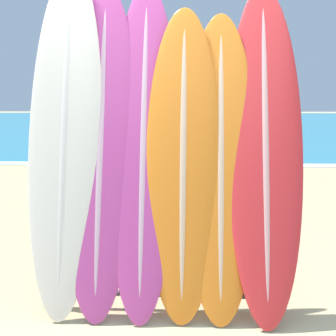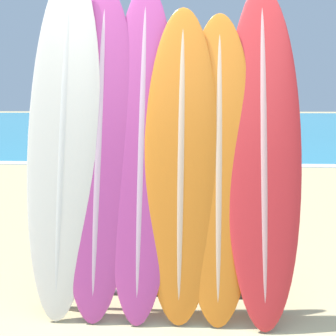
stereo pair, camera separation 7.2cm
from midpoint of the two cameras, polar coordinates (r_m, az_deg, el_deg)
The scene contains 10 objects.
ocean_water at distance 40.58m, azimuth 4.28°, elevation 5.81°, with size 120.00×60.00×0.01m.
surfboard_rack at distance 3.37m, azimuth -0.42°, elevation -9.34°, with size 1.74×0.04×0.91m.
surfboard_slot_0 at distance 3.41m, azimuth -12.00°, elevation 3.88°, with size 0.52×0.71×2.52m.
surfboard_slot_1 at distance 3.35m, azimuth -7.76°, elevation 2.53°, with size 0.52×0.71×2.35m.
surfboard_slot_2 at distance 3.30m, azimuth -2.61°, elevation 2.68°, with size 0.49×0.73×2.37m.
surfboard_slot_3 at distance 3.25m, azimuth 2.25°, elevation 0.87°, with size 0.52×0.61×2.18m.
surfboard_slot_4 at distance 3.26m, azimuth 6.85°, elevation 0.49°, with size 0.50×0.62×2.14m.
surfboard_slot_5 at distance 3.30m, azimuth 12.15°, elevation 2.33°, with size 0.52×0.80×2.35m.
person_near_water at distance 10.17m, azimuth -9.81°, elevation 4.26°, with size 0.27×0.25×1.57m.
person_mid_beach at distance 7.61m, azimuth -4.71°, elevation 3.29°, with size 0.27×0.23×1.61m.
Camera 2 is at (0.10, -2.54, 1.49)m, focal length 50.00 mm.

